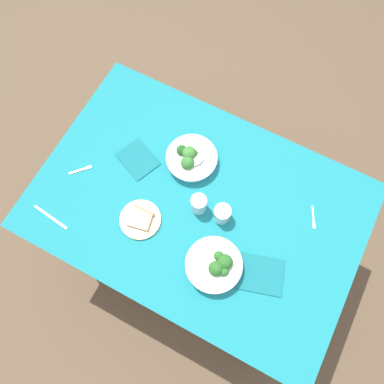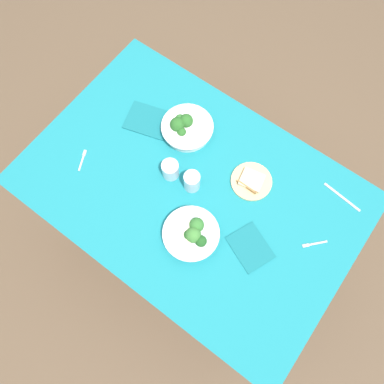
{
  "view_description": "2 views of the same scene",
  "coord_description": "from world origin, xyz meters",
  "px_view_note": "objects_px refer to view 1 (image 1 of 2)",
  "views": [
    {
      "loc": [
        -0.22,
        0.48,
        2.41
      ],
      "look_at": [
        0.05,
        -0.03,
        0.82
      ],
      "focal_mm": 36.41,
      "sensor_mm": 36.0,
      "label": 1
    },
    {
      "loc": [
        0.35,
        -0.47,
        2.32
      ],
      "look_at": [
        0.02,
        -0.03,
        0.82
      ],
      "focal_mm": 35.57,
      "sensor_mm": 36.0,
      "label": 2
    }
  ],
  "objects_px": {
    "fork_by_near_bowl": "(313,218)",
    "napkin_folded_lower": "(259,274)",
    "broccoli_bowl_far": "(215,265)",
    "water_glass_side": "(199,204)",
    "fork_by_far_bowl": "(81,170)",
    "table_knife_left": "(51,217)",
    "napkin_folded_upper": "(138,159)",
    "bread_side_plate": "(140,219)",
    "broccoli_bowl_near": "(191,158)",
    "water_glass_center": "(222,214)"
  },
  "relations": [
    {
      "from": "broccoli_bowl_near",
      "to": "table_knife_left",
      "type": "xyz_separation_m",
      "value": [
        0.42,
        0.52,
        -0.03
      ]
    },
    {
      "from": "bread_side_plate",
      "to": "napkin_folded_upper",
      "type": "xyz_separation_m",
      "value": [
        0.16,
        -0.24,
        -0.01
      ]
    },
    {
      "from": "table_knife_left",
      "to": "napkin_folded_upper",
      "type": "distance_m",
      "value": 0.46
    },
    {
      "from": "broccoli_bowl_far",
      "to": "napkin_folded_upper",
      "type": "distance_m",
      "value": 0.6
    },
    {
      "from": "fork_by_near_bowl",
      "to": "napkin_folded_upper",
      "type": "distance_m",
      "value": 0.83
    },
    {
      "from": "broccoli_bowl_far",
      "to": "water_glass_center",
      "type": "height_order",
      "value": "broccoli_bowl_far"
    },
    {
      "from": "napkin_folded_upper",
      "to": "water_glass_side",
      "type": "bearing_deg",
      "value": 167.76
    },
    {
      "from": "fork_by_near_bowl",
      "to": "napkin_folded_lower",
      "type": "distance_m",
      "value": 0.35
    },
    {
      "from": "table_knife_left",
      "to": "napkin_folded_upper",
      "type": "height_order",
      "value": "napkin_folded_upper"
    },
    {
      "from": "water_glass_center",
      "to": "bread_side_plate",
      "type": "bearing_deg",
      "value": 29.78
    },
    {
      "from": "broccoli_bowl_far",
      "to": "bread_side_plate",
      "type": "bearing_deg",
      "value": -4.67
    },
    {
      "from": "broccoli_bowl_near",
      "to": "water_glass_side",
      "type": "bearing_deg",
      "value": 126.36
    },
    {
      "from": "broccoli_bowl_far",
      "to": "napkin_folded_lower",
      "type": "height_order",
      "value": "broccoli_bowl_far"
    },
    {
      "from": "fork_by_near_bowl",
      "to": "napkin_folded_upper",
      "type": "relative_size",
      "value": 0.56
    },
    {
      "from": "broccoli_bowl_far",
      "to": "bread_side_plate",
      "type": "xyz_separation_m",
      "value": [
        0.38,
        -0.03,
        -0.03
      ]
    },
    {
      "from": "fork_by_near_bowl",
      "to": "table_knife_left",
      "type": "xyz_separation_m",
      "value": [
        1.02,
        0.53,
        -0.0
      ]
    },
    {
      "from": "water_glass_side",
      "to": "fork_by_far_bowl",
      "type": "relative_size",
      "value": 1.18
    },
    {
      "from": "fork_by_far_bowl",
      "to": "napkin_folded_upper",
      "type": "relative_size",
      "value": 0.49
    },
    {
      "from": "broccoli_bowl_near",
      "to": "bread_side_plate",
      "type": "xyz_separation_m",
      "value": [
        0.06,
        0.35,
        -0.02
      ]
    },
    {
      "from": "napkin_folded_lower",
      "to": "bread_side_plate",
      "type": "bearing_deg",
      "value": 2.7
    },
    {
      "from": "broccoli_bowl_near",
      "to": "napkin_folded_upper",
      "type": "xyz_separation_m",
      "value": [
        0.22,
        0.1,
        -0.03
      ]
    },
    {
      "from": "broccoli_bowl_far",
      "to": "fork_by_near_bowl",
      "type": "distance_m",
      "value": 0.48
    },
    {
      "from": "fork_by_far_bowl",
      "to": "bread_side_plate",
      "type": "bearing_deg",
      "value": -59.66
    },
    {
      "from": "napkin_folded_upper",
      "to": "napkin_folded_lower",
      "type": "height_order",
      "value": "same"
    },
    {
      "from": "water_glass_center",
      "to": "fork_by_near_bowl",
      "type": "relative_size",
      "value": 0.9
    },
    {
      "from": "water_glass_center",
      "to": "table_knife_left",
      "type": "bearing_deg",
      "value": 27.83
    },
    {
      "from": "napkin_folded_upper",
      "to": "fork_by_near_bowl",
      "type": "bearing_deg",
      "value": -172.24
    },
    {
      "from": "fork_by_far_bowl",
      "to": "napkin_folded_upper",
      "type": "distance_m",
      "value": 0.26
    },
    {
      "from": "fork_by_near_bowl",
      "to": "table_knife_left",
      "type": "relative_size",
      "value": 0.53
    },
    {
      "from": "water_glass_center",
      "to": "napkin_folded_lower",
      "type": "distance_m",
      "value": 0.29
    },
    {
      "from": "bread_side_plate",
      "to": "fork_by_near_bowl",
      "type": "bearing_deg",
      "value": -151.83
    },
    {
      "from": "table_knife_left",
      "to": "napkin_folded_lower",
      "type": "relative_size",
      "value": 0.9
    },
    {
      "from": "broccoli_bowl_near",
      "to": "water_glass_center",
      "type": "xyz_separation_m",
      "value": [
        -0.24,
        0.17,
        0.01
      ]
    },
    {
      "from": "fork_by_far_bowl",
      "to": "broccoli_bowl_far",
      "type": "bearing_deg",
      "value": -55.79
    },
    {
      "from": "water_glass_side",
      "to": "fork_by_near_bowl",
      "type": "distance_m",
      "value": 0.51
    },
    {
      "from": "broccoli_bowl_far",
      "to": "table_knife_left",
      "type": "height_order",
      "value": "broccoli_bowl_far"
    },
    {
      "from": "bread_side_plate",
      "to": "broccoli_bowl_near",
      "type": "bearing_deg",
      "value": -100.51
    },
    {
      "from": "water_glass_side",
      "to": "table_knife_left",
      "type": "height_order",
      "value": "water_glass_side"
    },
    {
      "from": "broccoli_bowl_far",
      "to": "fork_by_far_bowl",
      "type": "height_order",
      "value": "broccoli_bowl_far"
    },
    {
      "from": "napkin_folded_lower",
      "to": "broccoli_bowl_near",
      "type": "bearing_deg",
      "value": -33.38
    },
    {
      "from": "broccoli_bowl_near",
      "to": "napkin_folded_upper",
      "type": "distance_m",
      "value": 0.25
    },
    {
      "from": "fork_by_near_bowl",
      "to": "broccoli_bowl_near",
      "type": "bearing_deg",
      "value": -115.0
    },
    {
      "from": "broccoli_bowl_near",
      "to": "bread_side_plate",
      "type": "height_order",
      "value": "broccoli_bowl_near"
    },
    {
      "from": "bread_side_plate",
      "to": "napkin_folded_upper",
      "type": "bearing_deg",
      "value": -57.28
    },
    {
      "from": "broccoli_bowl_far",
      "to": "fork_by_far_bowl",
      "type": "bearing_deg",
      "value": -8.42
    },
    {
      "from": "water_glass_center",
      "to": "napkin_folded_upper",
      "type": "relative_size",
      "value": 0.51
    },
    {
      "from": "broccoli_bowl_far",
      "to": "fork_by_near_bowl",
      "type": "bearing_deg",
      "value": -126.54
    },
    {
      "from": "broccoli_bowl_near",
      "to": "fork_by_near_bowl",
      "type": "bearing_deg",
      "value": -179.21
    },
    {
      "from": "broccoli_bowl_near",
      "to": "table_knife_left",
      "type": "distance_m",
      "value": 0.67
    },
    {
      "from": "water_glass_center",
      "to": "napkin_folded_upper",
      "type": "height_order",
      "value": "water_glass_center"
    }
  ]
}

